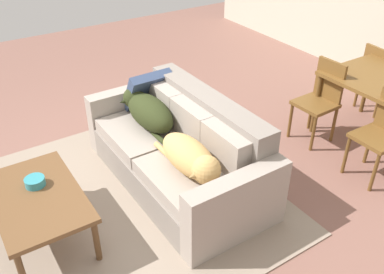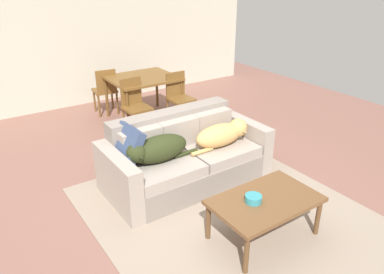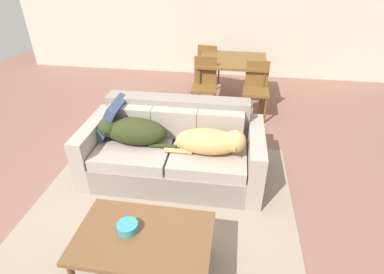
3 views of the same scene
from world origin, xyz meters
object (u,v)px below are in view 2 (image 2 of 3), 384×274
object	(u,v)px
dog_on_right_cushion	(223,134)
throw_pillow_by_left_arm	(126,146)
dining_chair_near_right	(179,96)
bowl_on_coffee_table	(253,199)
dining_table	(143,81)
dining_chair_near_left	(135,104)
coffee_table	(265,203)
dining_chair_far_left	(105,89)
dog_on_left_cushion	(156,149)
couch	(184,157)

from	to	relation	value
dog_on_right_cushion	throw_pillow_by_left_arm	size ratio (longest dim) A/B	1.86
dining_chair_near_right	bowl_on_coffee_table	bearing A→B (deg)	-108.25
dining_table	dining_chair_near_left	world-z (taller)	dining_chair_near_left
coffee_table	bowl_on_coffee_table	bearing A→B (deg)	165.71
coffee_table	dining_chair_near_left	bearing A→B (deg)	87.99
dining_chair_near_right	dining_chair_near_left	bearing A→B (deg)	179.03
dog_on_right_cushion	bowl_on_coffee_table	distance (m)	1.29
throw_pillow_by_left_arm	dining_chair_far_left	xyz separation A→B (m)	(0.85, 2.75, -0.18)
dog_on_left_cushion	dining_chair_near_right	world-z (taller)	dining_chair_near_right
dining_chair_far_left	dog_on_right_cushion	bearing A→B (deg)	103.70
dog_on_right_cushion	dining_chair_near_left	size ratio (longest dim) A/B	0.95
dining_table	dog_on_left_cushion	bearing A→B (deg)	-113.72
dog_on_right_cushion	dining_chair_far_left	distance (m)	3.01
bowl_on_coffee_table	dining_chair_far_left	xyz separation A→B (m)	(0.18, 4.15, -0.00)
dining_chair_near_left	bowl_on_coffee_table	bearing A→B (deg)	-96.45
dog_on_left_cushion	throw_pillow_by_left_arm	bearing A→B (deg)	150.55
dining_chair_near_right	dining_chair_far_left	size ratio (longest dim) A/B	1.03
coffee_table	throw_pillow_by_left_arm	bearing A→B (deg)	119.25
dog_on_right_cushion	dining_table	bearing A→B (deg)	86.73
dog_on_right_cushion	coffee_table	xyz separation A→B (m)	(-0.41, -1.20, -0.20)
coffee_table	dining_chair_near_right	bearing A→B (deg)	73.12
dog_on_right_cushion	throw_pillow_by_left_arm	bearing A→B (deg)	168.52
couch	throw_pillow_by_left_arm	world-z (taller)	throw_pillow_by_left_arm
dining_table	dining_chair_far_left	size ratio (longest dim) A/B	1.32
couch	coffee_table	size ratio (longest dim) A/B	1.93
throw_pillow_by_left_arm	dining_chair_near_left	size ratio (longest dim) A/B	0.51
coffee_table	dining_table	size ratio (longest dim) A/B	0.93
dog_on_left_cushion	dog_on_right_cushion	distance (m)	0.92
couch	coffee_table	world-z (taller)	couch
couch	dog_on_left_cushion	distance (m)	0.54
bowl_on_coffee_table	dining_table	world-z (taller)	dining_table
coffee_table	couch	bearing A→B (deg)	92.10
couch	throw_pillow_by_left_arm	bearing A→B (deg)	175.57
throw_pillow_by_left_arm	coffee_table	distance (m)	1.66
dog_on_right_cushion	couch	bearing A→B (deg)	157.85
dining_chair_near_left	dining_table	bearing A→B (deg)	49.10
bowl_on_coffee_table	throw_pillow_by_left_arm	bearing A→B (deg)	115.62
throw_pillow_by_left_arm	dining_table	distance (m)	2.55
dining_chair_near_right	dining_chair_far_left	world-z (taller)	dining_chair_near_right
dog_on_right_cushion	dining_chair_far_left	bearing A→B (deg)	96.41
dog_on_left_cushion	dining_chair_near_right	size ratio (longest dim) A/B	1.01
dog_on_right_cushion	dining_chair_near_left	distance (m)	1.92
dog_on_left_cushion	dining_chair_far_left	world-z (taller)	dining_chair_far_left
bowl_on_coffee_table	dining_chair_far_left	distance (m)	4.16
throw_pillow_by_left_arm	bowl_on_coffee_table	size ratio (longest dim) A/B	2.87
dog_on_left_cushion	bowl_on_coffee_table	bearing A→B (deg)	-73.88
dog_on_left_cushion	bowl_on_coffee_table	distance (m)	1.30
couch	dining_chair_near_left	world-z (taller)	dining_chair_near_left
dining_chair_near_left	dining_chair_near_right	size ratio (longest dim) A/B	1.03
couch	bowl_on_coffee_table	distance (m)	1.36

